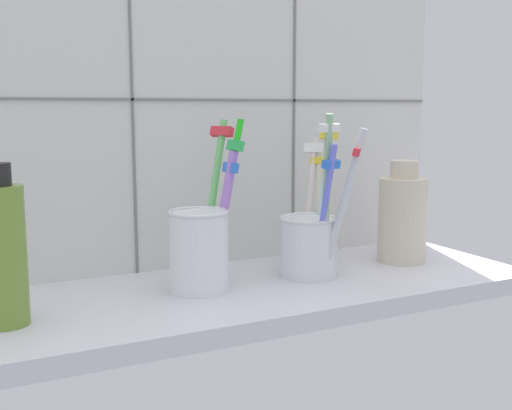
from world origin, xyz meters
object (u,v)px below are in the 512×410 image
at_px(toothbrush_cup_left, 201,244).
at_px(toothbrush_cup_right, 311,236).
at_px(soap_bottle, 2,253).
at_px(ceramic_vase, 402,217).

relative_size(toothbrush_cup_left, toothbrush_cup_right, 0.97).
bearing_deg(soap_bottle, ceramic_vase, 3.49).
bearing_deg(soap_bottle, toothbrush_cup_right, 3.57).
relative_size(toothbrush_cup_left, ceramic_vase, 1.42).
xyz_separation_m(toothbrush_cup_left, toothbrush_cup_right, (0.14, -0.00, -0.00)).
bearing_deg(toothbrush_cup_right, soap_bottle, -176.43).
height_order(toothbrush_cup_left, ceramic_vase, toothbrush_cup_left).
bearing_deg(toothbrush_cup_left, toothbrush_cup_right, -1.09).
bearing_deg(toothbrush_cup_left, soap_bottle, -173.28).
distance_m(toothbrush_cup_left, ceramic_vase, 0.28).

